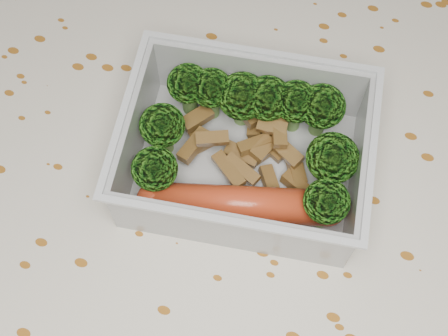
% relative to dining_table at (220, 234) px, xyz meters
% --- Properties ---
extents(dining_table, '(1.40, 0.90, 0.75)m').
position_rel_dining_table_xyz_m(dining_table, '(0.00, 0.00, 0.00)').
color(dining_table, brown).
rests_on(dining_table, ground).
extents(tablecloth, '(1.46, 0.96, 0.19)m').
position_rel_dining_table_xyz_m(tablecloth, '(0.00, 0.00, 0.05)').
color(tablecloth, silver).
rests_on(tablecloth, dining_table).
extents(lunch_container, '(0.19, 0.15, 0.06)m').
position_rel_dining_table_xyz_m(lunch_container, '(0.01, 0.02, 0.11)').
color(lunch_container, silver).
rests_on(lunch_container, tablecloth).
extents(broccoli_florets, '(0.16, 0.12, 0.05)m').
position_rel_dining_table_xyz_m(broccoli_florets, '(0.01, 0.04, 0.13)').
color(broccoli_florets, '#608C3F').
rests_on(broccoli_florets, lunch_container).
extents(meat_pile, '(0.11, 0.07, 0.03)m').
position_rel_dining_table_xyz_m(meat_pile, '(0.01, 0.04, 0.10)').
color(meat_pile, brown).
rests_on(meat_pile, lunch_container).
extents(sausage, '(0.14, 0.06, 0.03)m').
position_rel_dining_table_xyz_m(sausage, '(0.02, -0.01, 0.11)').
color(sausage, '#C33B1B').
rests_on(sausage, lunch_container).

